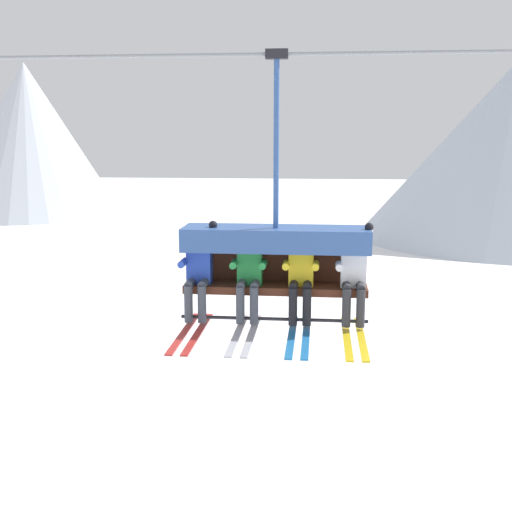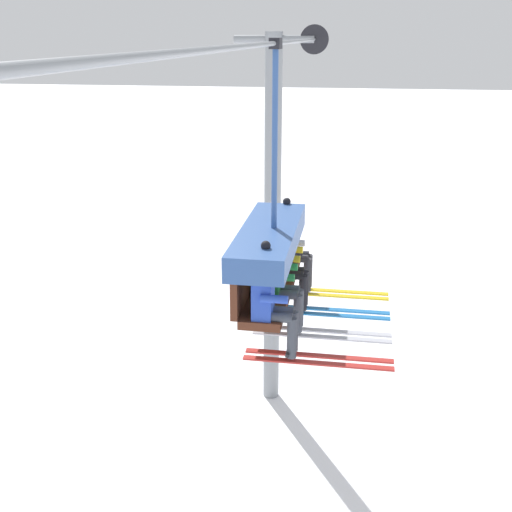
{
  "view_description": "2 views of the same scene",
  "coord_description": "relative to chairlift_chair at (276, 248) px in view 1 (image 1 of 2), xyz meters",
  "views": [
    {
      "loc": [
        1.93,
        -9.0,
        7.05
      ],
      "look_at": [
        1.1,
        -0.74,
        5.5
      ],
      "focal_mm": 45.0,
      "sensor_mm": 36.0,
      "label": 1
    },
    {
      "loc": [
        -6.17,
        -1.81,
        8.15
      ],
      "look_at": [
        1.09,
        -0.62,
        5.6
      ],
      "focal_mm": 45.0,
      "sensor_mm": 36.0,
      "label": 2
    }
  ],
  "objects": [
    {
      "name": "skier_yellow",
      "position": [
        0.34,
        -0.22,
        -0.31
      ],
      "size": [
        0.46,
        1.7,
        1.23
      ],
      "color": "yellow"
    },
    {
      "name": "mountain_peak_west",
      "position": [
        -25.83,
        48.27,
        1.16
      ],
      "size": [
        16.14,
        16.14,
        13.53
      ],
      "color": "silver",
      "rests_on": "ground_plane"
    },
    {
      "name": "skier_blue",
      "position": [
        -1.0,
        -0.21,
        -0.29
      ],
      "size": [
        0.48,
        1.7,
        1.34
      ],
      "color": "#2847B7"
    },
    {
      "name": "skier_green",
      "position": [
        -0.34,
        -0.22,
        -0.31
      ],
      "size": [
        0.46,
        1.7,
        1.23
      ],
      "color": "#23843D"
    },
    {
      "name": "lift_cable",
      "position": [
        -1.98,
        -0.07,
        2.44
      ],
      "size": [
        17.39,
        0.05,
        0.05
      ],
      "color": "gray"
    },
    {
      "name": "skier_white",
      "position": [
        1.01,
        -0.21,
        -0.29
      ],
      "size": [
        0.48,
        1.7,
        1.34
      ],
      "color": "silver"
    },
    {
      "name": "chairlift_chair",
      "position": [
        0.0,
        0.0,
        0.0
      ],
      "size": [
        2.44,
        0.74,
        3.38
      ],
      "color": "#512819"
    }
  ]
}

